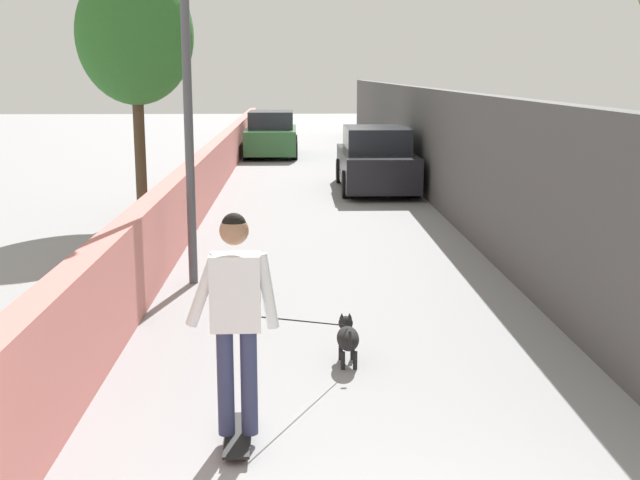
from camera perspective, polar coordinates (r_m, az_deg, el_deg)
name	(u,v)px	position (r m, az deg, el deg)	size (l,w,h in m)	color
ground_plane	(322,207)	(17.49, 0.17, 2.34)	(80.00, 80.00, 0.00)	gray
wall_left	(192,194)	(15.53, -9.01, 3.20)	(48.00, 0.30, 1.17)	#CC726B
fence_right	(460,159)	(15.64, 9.84, 5.66)	(48.00, 0.30, 2.49)	#4C4C4C
tree_left_near	(135,36)	(16.55, -12.88, 13.82)	(2.26, 2.26, 4.91)	#473523
lamp_post	(186,44)	(10.98, -9.40, 13.43)	(0.36, 0.36, 4.74)	#4C4C51
skateboard	(239,435)	(6.54, -5.75, -13.49)	(0.80, 0.22, 0.08)	black
person_skateboarder	(236,307)	(6.17, -5.94, -4.70)	(0.23, 0.71, 1.75)	#333859
dog	(347,337)	(8.09, 1.92, -6.83)	(2.08, 1.09, 1.06)	black
car_near	(376,161)	(19.99, 3.95, 5.56)	(4.20, 1.80, 1.54)	black
car_far	(271,135)	(28.22, -3.44, 7.35)	(4.03, 1.80, 1.54)	#336B38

